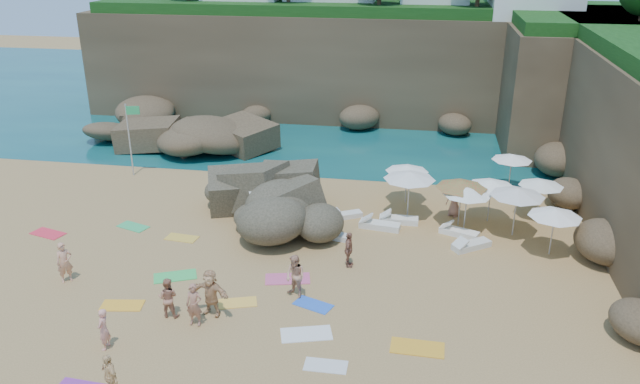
% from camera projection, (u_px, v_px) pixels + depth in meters
% --- Properties ---
extents(ground, '(120.00, 120.00, 0.00)m').
position_uv_depth(ground, '(266.00, 254.00, 28.42)').
color(ground, tan).
rests_on(ground, ground).
extents(seawater, '(120.00, 120.00, 0.00)m').
position_uv_depth(seawater, '(348.00, 98.00, 55.78)').
color(seawater, '#0C4751').
rests_on(seawater, ground).
extents(cliff_back, '(44.00, 8.00, 8.00)m').
position_uv_depth(cliff_back, '(366.00, 65.00, 49.39)').
color(cliff_back, brown).
rests_on(cliff_back, ground).
extents(cliff_corner, '(10.00, 12.00, 8.00)m').
position_uv_depth(cliff_corner, '(578.00, 86.00, 42.51)').
color(cliff_corner, brown).
rests_on(cliff_corner, ground).
extents(rock_promontory, '(12.00, 7.00, 2.00)m').
position_uv_depth(rock_promontory, '(172.00, 138.00, 44.71)').
color(rock_promontory, brown).
rests_on(rock_promontory, ground).
extents(marina_masts, '(3.10, 0.10, 6.00)m').
position_uv_depth(marina_masts, '(171.00, 59.00, 57.19)').
color(marina_masts, white).
rests_on(marina_masts, ground).
extents(rock_outcrop, '(7.65, 6.24, 2.75)m').
position_uv_depth(rock_outcrop, '(278.00, 223.00, 31.51)').
color(rock_outcrop, brown).
rests_on(rock_outcrop, ground).
extents(flag_pole, '(0.86, 0.22, 4.41)m').
position_uv_depth(flag_pole, '(131.00, 131.00, 36.78)').
color(flag_pole, silver).
rests_on(flag_pole, ground).
extents(parasol_0, '(2.08, 2.08, 1.97)m').
position_uv_depth(parasol_0, '(268.00, 187.00, 31.21)').
color(parasol_0, silver).
rests_on(parasol_0, ground).
extents(parasol_1, '(2.38, 2.38, 2.25)m').
position_uv_depth(parasol_1, '(492.00, 183.00, 31.01)').
color(parasol_1, silver).
rests_on(parasol_1, ground).
extents(parasol_2, '(2.24, 2.24, 2.12)m').
position_uv_depth(parasol_2, '(541.00, 183.00, 31.37)').
color(parasol_2, silver).
rests_on(parasol_2, ground).
extents(parasol_3, '(2.25, 2.25, 2.13)m').
position_uv_depth(parasol_3, '(512.00, 157.00, 34.97)').
color(parasol_3, silver).
rests_on(parasol_3, ground).
extents(parasol_4, '(2.59, 2.59, 2.45)m').
position_uv_depth(parasol_4, '(518.00, 192.00, 29.42)').
color(parasol_4, silver).
rests_on(parasol_4, ground).
extents(parasol_5, '(2.30, 2.30, 2.17)m').
position_uv_depth(parasol_5, '(407.00, 168.00, 33.19)').
color(parasol_5, silver).
rests_on(parasol_5, ground).
extents(parasol_6, '(2.54, 2.54, 2.40)m').
position_uv_depth(parasol_6, '(462.00, 184.00, 30.50)').
color(parasol_6, silver).
rests_on(parasol_6, ground).
extents(parasol_8, '(2.64, 2.64, 2.50)m').
position_uv_depth(parasol_8, '(410.00, 175.00, 31.35)').
color(parasol_8, silver).
rests_on(parasol_8, ground).
extents(parasol_9, '(2.39, 2.39, 2.26)m').
position_uv_depth(parasol_9, '(467.00, 191.00, 30.01)').
color(parasol_9, silver).
rests_on(parasol_9, ground).
extents(parasol_11, '(2.37, 2.37, 2.24)m').
position_uv_depth(parasol_11, '(555.00, 213.00, 27.67)').
color(parasol_11, silver).
rests_on(parasol_11, ground).
extents(lounger_0, '(1.76, 1.30, 0.26)m').
position_uv_depth(lounger_0, '(346.00, 215.00, 32.08)').
color(lounger_0, silver).
rests_on(lounger_0, ground).
extents(lounger_1, '(1.96, 0.67, 0.30)m').
position_uv_depth(lounger_1, '(399.00, 220.00, 31.51)').
color(lounger_1, white).
rests_on(lounger_1, ground).
extents(lounger_2, '(2.09, 0.95, 0.31)m').
position_uv_depth(lounger_2, '(380.00, 225.00, 30.89)').
color(lounger_2, silver).
rests_on(lounger_2, ground).
extents(lounger_3, '(1.75, 0.93, 0.26)m').
position_uv_depth(lounger_3, '(332.00, 235.00, 29.93)').
color(lounger_3, silver).
rests_on(lounger_3, ground).
extents(lounger_4, '(1.97, 1.29, 0.29)m').
position_uv_depth(lounger_4, '(459.00, 233.00, 30.18)').
color(lounger_4, white).
rests_on(lounger_4, ground).
extents(lounger_5, '(1.90, 1.61, 0.29)m').
position_uv_depth(lounger_5, '(471.00, 245.00, 28.93)').
color(lounger_5, silver).
rests_on(lounger_5, ground).
extents(towel_2, '(1.74, 1.06, 0.03)m').
position_uv_depth(towel_2, '(122.00, 305.00, 24.46)').
color(towel_2, '#FFAC28').
rests_on(towel_2, ground).
extents(towel_3, '(1.99, 1.54, 0.03)m').
position_uv_depth(towel_3, '(175.00, 276.00, 26.56)').
color(towel_3, '#38C458').
rests_on(towel_3, ground).
extents(towel_4, '(1.66, 1.18, 0.03)m').
position_uv_depth(towel_4, '(238.00, 303.00, 24.64)').
color(towel_4, '#FFBD43').
rests_on(towel_4, ground).
extents(towel_5, '(1.47, 0.74, 0.03)m').
position_uv_depth(towel_5, '(326.00, 366.00, 21.03)').
color(towel_5, silver).
rests_on(towel_5, ground).
extents(towel_7, '(1.83, 1.26, 0.03)m').
position_uv_depth(towel_7, '(48.00, 233.00, 30.38)').
color(towel_7, '#F12A3E').
rests_on(towel_7, ground).
extents(towel_8, '(1.68, 1.25, 0.03)m').
position_uv_depth(towel_8, '(313.00, 305.00, 24.51)').
color(towel_8, blue).
rests_on(towel_8, ground).
extents(towel_9, '(2.05, 1.34, 0.03)m').
position_uv_depth(towel_9, '(288.00, 279.00, 26.36)').
color(towel_9, '#D95484').
rests_on(towel_9, ground).
extents(towel_10, '(1.91, 0.99, 0.03)m').
position_uv_depth(towel_10, '(417.00, 348.00, 21.94)').
color(towel_10, gold).
rests_on(towel_10, ground).
extents(towel_11, '(1.73, 1.25, 0.03)m').
position_uv_depth(towel_11, '(133.00, 227.00, 31.11)').
color(towel_11, '#33B565').
rests_on(towel_11, ground).
extents(towel_12, '(1.60, 0.92, 0.03)m').
position_uv_depth(towel_12, '(182.00, 238.00, 29.94)').
color(towel_12, gold).
rests_on(towel_12, ground).
extents(towel_13, '(2.04, 1.41, 0.03)m').
position_uv_depth(towel_13, '(306.00, 334.00, 22.69)').
color(towel_13, white).
rests_on(towel_13, ground).
extents(person_stand_0, '(0.76, 0.75, 1.78)m').
position_uv_depth(person_stand_0, '(65.00, 262.00, 25.89)').
color(person_stand_0, tan).
rests_on(person_stand_0, ground).
extents(person_stand_1, '(0.80, 0.63, 1.61)m').
position_uv_depth(person_stand_1, '(168.00, 297.00, 23.52)').
color(person_stand_1, '#B6775B').
rests_on(person_stand_1, ground).
extents(person_stand_2, '(1.13, 0.90, 1.63)m').
position_uv_depth(person_stand_2, '(298.00, 182.00, 34.62)').
color(person_stand_2, '#FAA58E').
rests_on(person_stand_2, ground).
extents(person_stand_3, '(0.43, 0.97, 1.62)m').
position_uv_depth(person_stand_3, '(349.00, 250.00, 27.11)').
color(person_stand_3, '#98614C').
rests_on(person_stand_3, ground).
extents(person_stand_4, '(0.97, 0.84, 1.74)m').
position_uv_depth(person_stand_4, '(454.00, 200.00, 32.06)').
color(person_stand_4, tan).
rests_on(person_stand_4, ground).
extents(person_stand_5, '(1.46, 0.61, 1.53)m').
position_uv_depth(person_stand_5, '(285.00, 175.00, 35.68)').
color(person_stand_5, tan).
rests_on(person_stand_5, ground).
extents(person_stand_6, '(0.40, 0.59, 1.58)m').
position_uv_depth(person_stand_6, '(103.00, 329.00, 21.66)').
color(person_stand_6, '#EF9B88').
rests_on(person_stand_6, ground).
extents(person_lie_3, '(2.13, 2.23, 0.50)m').
position_uv_depth(person_lie_3, '(212.00, 309.00, 23.82)').
color(person_lie_3, tan).
rests_on(person_lie_3, ground).
extents(person_lie_4, '(0.65, 1.70, 0.40)m').
position_uv_depth(person_lie_4, '(196.00, 320.00, 23.19)').
color(person_lie_4, '#AC6E56').
rests_on(person_lie_4, ground).
extents(person_lie_5, '(1.70, 1.99, 0.68)m').
position_uv_depth(person_lie_5, '(296.00, 289.00, 24.94)').
color(person_lie_5, tan).
rests_on(person_lie_5, ground).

